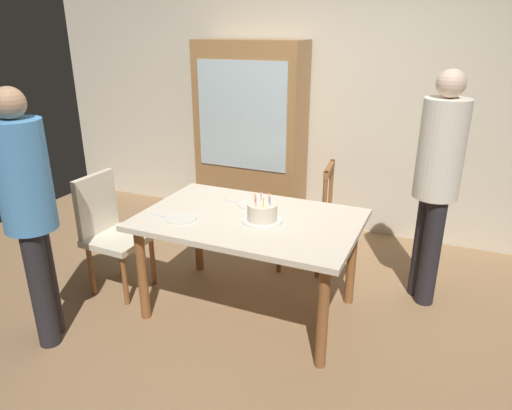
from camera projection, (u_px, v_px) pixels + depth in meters
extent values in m
plane|color=#93704C|center=(250.00, 309.00, 3.53)|extent=(6.40, 6.40, 0.00)
cube|color=beige|center=(325.00, 103.00, 4.64)|extent=(6.40, 0.10, 2.60)
cube|color=beige|center=(250.00, 220.00, 3.26)|extent=(1.53, 1.00, 0.04)
cylinder|color=brown|center=(142.00, 274.00, 3.30)|extent=(0.07, 0.07, 0.72)
cylinder|color=brown|center=(323.00, 318.00, 2.81)|extent=(0.07, 0.07, 0.72)
cylinder|color=brown|center=(198.00, 232.00, 3.98)|extent=(0.07, 0.07, 0.72)
cylinder|color=brown|center=(351.00, 261.00, 3.49)|extent=(0.07, 0.07, 0.72)
cylinder|color=silver|center=(262.00, 220.00, 3.19)|extent=(0.28, 0.28, 0.01)
cylinder|color=beige|center=(262.00, 212.00, 3.16)|extent=(0.21, 0.21, 0.11)
cylinder|color=#4C7FE5|center=(270.00, 201.00, 3.11)|extent=(0.01, 0.01, 0.05)
sphere|color=#FFC64C|center=(270.00, 197.00, 3.10)|extent=(0.01, 0.01, 0.01)
cylinder|color=#D872CC|center=(269.00, 198.00, 3.17)|extent=(0.01, 0.01, 0.05)
sphere|color=#FFC64C|center=(269.00, 194.00, 3.15)|extent=(0.01, 0.01, 0.01)
cylinder|color=#D872CC|center=(261.00, 197.00, 3.19)|extent=(0.01, 0.01, 0.05)
sphere|color=#FFC64C|center=(261.00, 193.00, 3.17)|extent=(0.01, 0.01, 0.01)
cylinder|color=#E54C4C|center=(255.00, 199.00, 3.16)|extent=(0.01, 0.01, 0.05)
sphere|color=#FFC64C|center=(255.00, 194.00, 3.15)|extent=(0.01, 0.01, 0.01)
cylinder|color=#D872CC|center=(256.00, 202.00, 3.10)|extent=(0.01, 0.01, 0.05)
sphere|color=#FFC64C|center=(256.00, 197.00, 3.09)|extent=(0.01, 0.01, 0.01)
cylinder|color=yellow|center=(264.00, 203.00, 3.08)|extent=(0.01, 0.01, 0.05)
sphere|color=#FFC64C|center=(264.00, 198.00, 3.07)|extent=(0.01, 0.01, 0.01)
cylinder|color=silver|center=(181.00, 219.00, 3.22)|extent=(0.22, 0.22, 0.01)
cylinder|color=silver|center=(252.00, 204.00, 3.47)|extent=(0.22, 0.22, 0.01)
cube|color=silver|center=(161.00, 216.00, 3.26)|extent=(0.18, 0.02, 0.01)
cube|color=silver|center=(233.00, 202.00, 3.53)|extent=(0.18, 0.05, 0.01)
cube|color=beige|center=(303.00, 219.00, 4.01)|extent=(0.49, 0.49, 0.05)
cylinder|color=brown|center=(288.00, 234.00, 4.30)|extent=(0.04, 0.04, 0.42)
cylinder|color=brown|center=(279.00, 250.00, 3.99)|extent=(0.04, 0.04, 0.42)
cylinder|color=brown|center=(324.00, 238.00, 4.20)|extent=(0.04, 0.04, 0.42)
cylinder|color=brown|center=(318.00, 255.00, 3.90)|extent=(0.04, 0.04, 0.42)
cylinder|color=brown|center=(331.00, 188.00, 4.03)|extent=(0.04, 0.04, 0.50)
cylinder|color=brown|center=(325.00, 202.00, 3.71)|extent=(0.04, 0.04, 0.50)
cube|color=brown|center=(329.00, 169.00, 3.79)|extent=(0.09, 0.40, 0.06)
cube|color=beige|center=(119.00, 239.00, 3.64)|extent=(0.46, 0.46, 0.05)
cylinder|color=brown|center=(125.00, 280.00, 3.51)|extent=(0.04, 0.04, 0.42)
cylinder|color=brown|center=(153.00, 261.00, 3.80)|extent=(0.04, 0.04, 0.42)
cylinder|color=brown|center=(91.00, 270.00, 3.65)|extent=(0.04, 0.04, 0.42)
cylinder|color=brown|center=(121.00, 253.00, 3.94)|extent=(0.04, 0.04, 0.42)
cube|color=beige|center=(96.00, 205.00, 3.63)|extent=(0.07, 0.40, 0.50)
cylinder|color=#262328|center=(41.00, 290.00, 3.01)|extent=(0.14, 0.14, 0.82)
cylinder|color=#262328|center=(46.00, 280.00, 3.12)|extent=(0.14, 0.14, 0.82)
cylinder|color=#4C8CC6|center=(23.00, 176.00, 2.79)|extent=(0.32, 0.32, 0.69)
sphere|color=tan|center=(9.00, 103.00, 2.63)|extent=(0.19, 0.19, 0.19)
cylinder|color=#262328|center=(423.00, 245.00, 3.59)|extent=(0.14, 0.14, 0.85)
cylinder|color=#262328|center=(431.00, 253.00, 3.47)|extent=(0.14, 0.14, 0.85)
cylinder|color=silver|center=(441.00, 149.00, 3.25)|extent=(0.32, 0.32, 0.71)
sphere|color=beige|center=(451.00, 83.00, 3.09)|extent=(0.20, 0.20, 0.20)
cube|color=#9E7042|center=(251.00, 137.00, 4.77)|extent=(1.10, 0.44, 1.90)
cube|color=silver|center=(241.00, 116.00, 4.49)|extent=(0.94, 0.01, 1.04)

